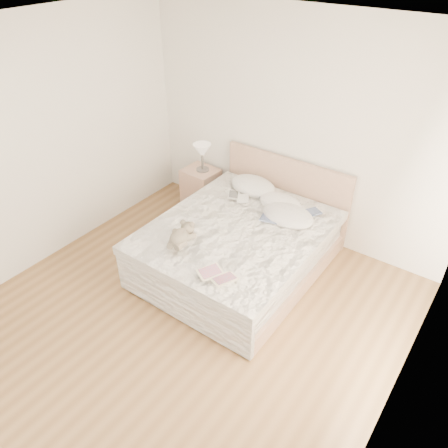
% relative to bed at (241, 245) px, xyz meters
% --- Properties ---
extents(floor, '(4.00, 4.50, 0.00)m').
position_rel_bed_xyz_m(floor, '(0.00, -1.19, -0.31)').
color(floor, brown).
rests_on(floor, ground).
extents(ceiling, '(4.00, 4.50, 0.00)m').
position_rel_bed_xyz_m(ceiling, '(0.00, -1.19, 2.39)').
color(ceiling, white).
rests_on(ceiling, ground).
extents(wall_back, '(4.00, 0.02, 2.70)m').
position_rel_bed_xyz_m(wall_back, '(0.00, 1.06, 1.04)').
color(wall_back, white).
rests_on(wall_back, ground).
extents(wall_left, '(0.02, 4.50, 2.70)m').
position_rel_bed_xyz_m(wall_left, '(-2.00, -1.19, 1.04)').
color(wall_left, white).
rests_on(wall_left, ground).
extents(wall_right, '(0.02, 4.50, 2.70)m').
position_rel_bed_xyz_m(wall_right, '(2.00, -1.19, 1.04)').
color(wall_right, white).
rests_on(wall_right, ground).
extents(window, '(0.02, 1.30, 1.10)m').
position_rel_bed_xyz_m(window, '(1.99, -0.89, 1.14)').
color(window, white).
rests_on(window, wall_right).
extents(bed, '(1.72, 2.14, 1.00)m').
position_rel_bed_xyz_m(bed, '(0.00, 0.00, 0.00)').
color(bed, tan).
rests_on(bed, floor).
extents(nightstand, '(0.46, 0.41, 0.56)m').
position_rel_bed_xyz_m(nightstand, '(-1.22, 0.80, -0.03)').
color(nightstand, tan).
rests_on(nightstand, floor).
extents(table_lamp, '(0.32, 0.32, 0.38)m').
position_rel_bed_xyz_m(table_lamp, '(-1.19, 0.81, 0.53)').
color(table_lamp, '#534C47').
rests_on(table_lamp, nightstand).
extents(pillow_left, '(0.66, 0.50, 0.18)m').
position_rel_bed_xyz_m(pillow_left, '(-0.32, 0.73, 0.33)').
color(pillow_left, white).
rests_on(pillow_left, bed).
extents(pillow_middle, '(0.55, 0.40, 0.16)m').
position_rel_bed_xyz_m(pillow_middle, '(0.15, 0.58, 0.33)').
color(pillow_middle, white).
rests_on(pillow_middle, bed).
extents(pillow_right, '(0.64, 0.46, 0.18)m').
position_rel_bed_xyz_m(pillow_right, '(0.35, 0.40, 0.33)').
color(pillow_right, silver).
rests_on(pillow_right, bed).
extents(blouse, '(0.68, 0.70, 0.02)m').
position_rel_bed_xyz_m(blouse, '(0.24, 0.43, 0.32)').
color(blouse, '#3B4765').
rests_on(blouse, bed).
extents(photo_book, '(0.35, 0.32, 0.02)m').
position_rel_bed_xyz_m(photo_book, '(-0.32, 0.41, 0.32)').
color(photo_book, white).
rests_on(photo_book, bed).
extents(childrens_book, '(0.41, 0.35, 0.02)m').
position_rel_bed_xyz_m(childrens_book, '(0.32, -0.88, 0.32)').
color(childrens_book, '#FFF4CD').
rests_on(childrens_book, bed).
extents(teddy_bear, '(0.32, 0.39, 0.18)m').
position_rel_bed_xyz_m(teddy_bear, '(-0.29, -0.71, 0.34)').
color(teddy_bear, '#6C6150').
rests_on(teddy_bear, bed).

